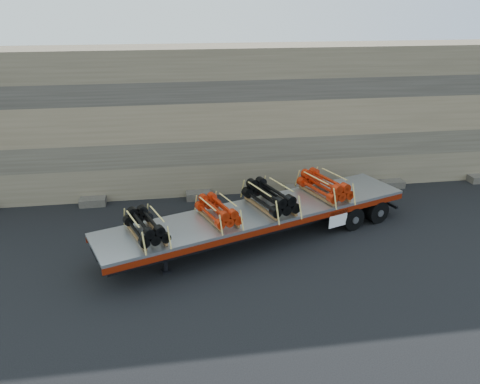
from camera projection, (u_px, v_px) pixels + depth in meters
The scene contains 7 objects.
ground at pixel (281, 239), 19.00m from camera, with size 120.00×120.00×0.00m, color black.
rock_wall at pixel (253, 117), 23.58m from camera, with size 44.00×3.00×7.00m, color #7A6B54.
trailer at pixel (259, 225), 18.77m from camera, with size 13.02×2.50×1.30m, color #B7BAC0, non-canonical shape.
bundle_front at pixel (146, 227), 16.34m from camera, with size 1.07×2.13×0.76m, color black, non-canonical shape.
bundle_midfront at pixel (218, 211), 17.58m from camera, with size 1.02×2.05×0.73m, color #B02309, non-canonical shape.
bundle_midrear at pixel (270, 198), 18.56m from camera, with size 1.24×2.47×0.88m, color black, non-canonical shape.
bundle_rear at pixel (324, 186), 19.76m from camera, with size 1.19×2.38×0.84m, color #B02309, non-canonical shape.
Camera 1 is at (-4.21, -16.35, 9.08)m, focal length 35.00 mm.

